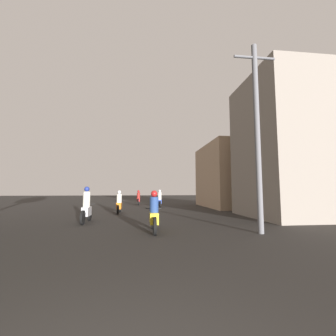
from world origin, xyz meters
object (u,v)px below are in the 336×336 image
at_px(motorcycle_red, 138,199).
at_px(building_right_near, 290,147).
at_px(motorcycle_orange, 119,204).
at_px(building_right_far, 228,176).
at_px(utility_pole_near, 257,131).
at_px(motorcycle_yellow, 154,215).
at_px(motorcycle_silver, 87,208).
at_px(motorcycle_blue, 160,200).

height_order(motorcycle_red, building_right_near, building_right_near).
bearing_deg(motorcycle_orange, building_right_far, 35.07).
bearing_deg(motorcycle_orange, utility_pole_near, -43.46).
distance_m(motorcycle_red, building_right_far, 9.19).
bearing_deg(motorcycle_red, motorcycle_orange, -93.63).
bearing_deg(motorcycle_yellow, motorcycle_silver, 141.15).
height_order(motorcycle_orange, motorcycle_red, motorcycle_orange).
xyz_separation_m(motorcycle_yellow, utility_pole_near, (3.73, -0.76, 3.07)).
bearing_deg(motorcycle_orange, motorcycle_blue, 69.09).
distance_m(motorcycle_yellow, building_right_near, 9.36).
height_order(motorcycle_orange, building_right_near, building_right_near).
bearing_deg(building_right_near, motorcycle_red, 127.58).
xyz_separation_m(motorcycle_yellow, motorcycle_blue, (1.17, 11.97, 0.02)).
relative_size(motorcycle_orange, building_right_far, 0.27).
relative_size(motorcycle_yellow, motorcycle_red, 0.95).
xyz_separation_m(motorcycle_silver, building_right_near, (11.04, 0.81, 3.32)).
bearing_deg(building_right_far, motorcycle_silver, -140.58).
distance_m(motorcycle_yellow, building_right_far, 13.54).
height_order(motorcycle_silver, motorcycle_red, motorcycle_silver).
height_order(motorcycle_silver, utility_pole_near, utility_pole_near).
xyz_separation_m(motorcycle_blue, building_right_near, (6.86, -8.53, 3.37)).
bearing_deg(motorcycle_blue, motorcycle_yellow, -103.52).
bearing_deg(motorcycle_yellow, motorcycle_red, 95.21).
distance_m(motorcycle_silver, motorcycle_red, 12.44).
relative_size(motorcycle_orange, motorcycle_red, 1.00).
bearing_deg(building_right_far, building_right_near, -85.08).
height_order(motorcycle_blue, building_right_far, building_right_far).
relative_size(motorcycle_orange, utility_pole_near, 0.28).
height_order(motorcycle_red, utility_pole_near, utility_pole_near).
bearing_deg(motorcycle_red, motorcycle_yellow, -82.65).
relative_size(motorcycle_orange, building_right_near, 0.25).
relative_size(motorcycle_red, utility_pole_near, 0.28).
xyz_separation_m(motorcycle_orange, building_right_near, (9.94, -3.32, 3.39)).
relative_size(motorcycle_yellow, motorcycle_orange, 0.95).
height_order(building_right_far, utility_pole_near, utility_pole_near).
bearing_deg(utility_pole_near, motorcycle_silver, 153.29).
bearing_deg(building_right_far, utility_pole_near, -106.96).
height_order(motorcycle_yellow, utility_pole_near, utility_pole_near).
bearing_deg(utility_pole_near, motorcycle_yellow, 168.45).
bearing_deg(motorcycle_yellow, motorcycle_blue, 86.68).
height_order(building_right_near, building_right_far, building_right_near).
distance_m(motorcycle_silver, utility_pole_near, 8.12).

